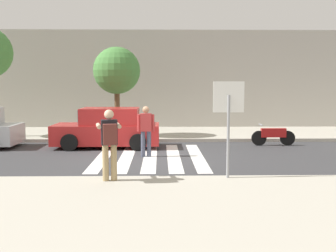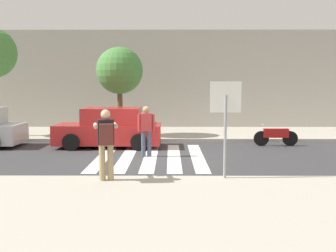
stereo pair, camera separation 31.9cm
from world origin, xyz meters
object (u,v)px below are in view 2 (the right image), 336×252
at_px(parked_car_red, 110,129).
at_px(motorcycle, 276,136).
at_px(street_tree_center, 120,71).
at_px(stop_sign, 226,108).
at_px(photographer_with_backpack, 106,138).
at_px(pedestrian_crossing, 146,128).

relative_size(parked_car_red, motorcycle, 2.33).
relative_size(parked_car_red, street_tree_center, 1.03).
distance_m(stop_sign, street_tree_center, 8.91).
xyz_separation_m(stop_sign, parked_car_red, (-3.74, 5.71, -1.16)).
bearing_deg(street_tree_center, motorcycle, -17.48).
height_order(stop_sign, parked_car_red, stop_sign).
relative_size(stop_sign, photographer_with_backpack, 1.39).
xyz_separation_m(stop_sign, motorcycle, (2.88, 6.01, -1.47)).
xyz_separation_m(photographer_with_backpack, parked_car_red, (-0.84, 5.99, -0.44)).
xyz_separation_m(photographer_with_backpack, pedestrian_crossing, (0.73, 3.93, -0.19)).
bearing_deg(street_tree_center, pedestrian_crossing, -71.84).
distance_m(photographer_with_backpack, pedestrian_crossing, 4.00).
xyz_separation_m(stop_sign, street_tree_center, (-3.62, 8.06, 1.17)).
distance_m(pedestrian_crossing, parked_car_red, 2.61).
height_order(photographer_with_backpack, street_tree_center, street_tree_center).
height_order(stop_sign, street_tree_center, street_tree_center).
xyz_separation_m(stop_sign, photographer_with_backpack, (-2.90, -0.28, -0.71)).
bearing_deg(pedestrian_crossing, stop_sign, -59.19).
bearing_deg(pedestrian_crossing, photographer_with_backpack, -100.53).
bearing_deg(stop_sign, street_tree_center, 114.20).
height_order(parked_car_red, motorcycle, parked_car_red).
xyz_separation_m(motorcycle, street_tree_center, (-6.50, 2.05, 2.64)).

